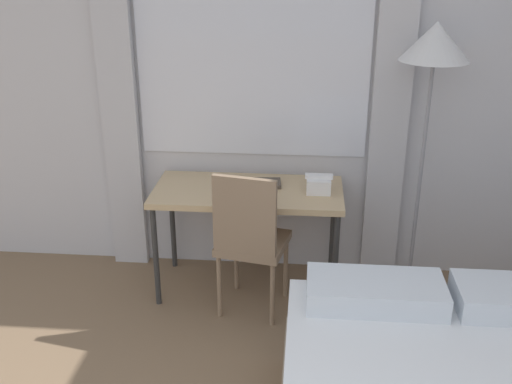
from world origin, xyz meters
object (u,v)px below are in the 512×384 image
desk (248,198)px  book (261,183)px  standing_lamp (434,59)px  desk_chair (250,236)px  telephone (319,184)px

desk → book: size_ratio=4.57×
desk → book: 0.13m
desk → book: (0.08, 0.08, 0.07)m
standing_lamp → book: size_ratio=6.71×
book → standing_lamp: bearing=-2.5°
desk_chair → standing_lamp: size_ratio=0.54×
standing_lamp → desk: bearing=-178.0°
desk_chair → book: 0.42m
desk → standing_lamp: size_ratio=0.68×
desk → telephone: (0.45, -0.00, 0.11)m
desk → standing_lamp: standing_lamp is taller
desk → telephone: telephone is taller
telephone → standing_lamp: bearing=3.6°
desk → desk_chair: size_ratio=1.26×
standing_lamp → book: 1.29m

